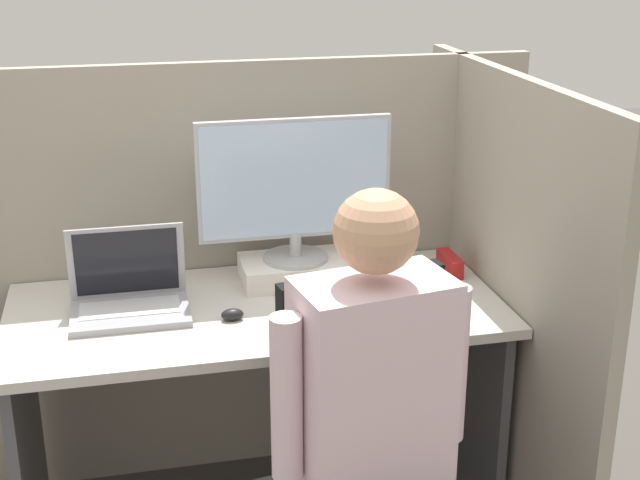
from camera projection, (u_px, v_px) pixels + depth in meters
The scene contains 11 objects.
cubicle_panel_back at pixel (240, 274), 2.95m from camera, with size 1.94×0.04×1.40m.
cubicle_panel_right at pixel (501, 304), 2.72m from camera, with size 0.04×1.29×1.40m.
desk at pixel (258, 362), 2.67m from camera, with size 1.44×0.66×0.74m.
paper_box at pixel (296, 270), 2.78m from camera, with size 0.34×0.21×0.07m.
monitor at pixel (295, 186), 2.69m from camera, with size 0.59×0.20×0.44m.
laptop at pixel (129, 297), 2.55m from camera, with size 0.33×0.23×0.24m.
mouse at pixel (232, 315), 2.51m from camera, with size 0.06×0.04×0.03m.
stapler at pixel (450, 264), 2.85m from camera, with size 0.04×0.14×0.06m.
carrot_toy at pixel (302, 317), 2.48m from camera, with size 0.05×0.15×0.05m.
office_chair at pixel (366, 476), 2.18m from camera, with size 0.54×0.58×0.99m.
person at pixel (374, 428), 1.96m from camera, with size 0.47×0.44×1.28m.
Camera 1 is at (-0.35, -2.04, 1.81)m, focal length 50.00 mm.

